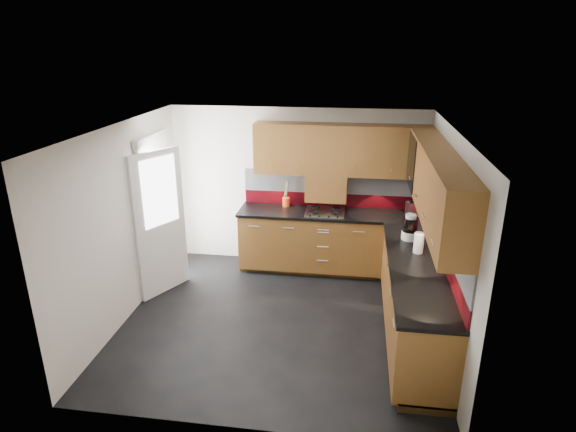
% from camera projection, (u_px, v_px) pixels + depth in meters
% --- Properties ---
extents(room, '(4.00, 3.80, 2.64)m').
position_uv_depth(room, '(278.00, 208.00, 5.50)').
color(room, black).
extents(base_cabinets, '(2.70, 3.20, 0.95)m').
position_uv_depth(base_cabinets, '(366.00, 269.00, 6.39)').
color(base_cabinets, brown).
rests_on(base_cabinets, room).
extents(countertop, '(2.72, 3.22, 0.04)m').
position_uv_depth(countertop, '(367.00, 236.00, 6.21)').
color(countertop, black).
rests_on(countertop, base_cabinets).
extents(backsplash, '(2.70, 3.20, 0.54)m').
position_uv_depth(backsplash, '(386.00, 210.00, 6.29)').
color(backsplash, maroon).
rests_on(backsplash, countertop).
extents(upper_cabinets, '(2.50, 3.20, 0.72)m').
position_uv_depth(upper_cabinets, '(386.00, 166.00, 5.94)').
color(upper_cabinets, brown).
rests_on(upper_cabinets, room).
extents(extractor_hood, '(0.60, 0.33, 0.40)m').
position_uv_depth(extractor_hood, '(326.00, 187.00, 7.03)').
color(extractor_hood, brown).
rests_on(extractor_hood, room).
extents(glass_cabinet, '(0.32, 0.80, 0.66)m').
position_uv_depth(glass_cabinet, '(423.00, 160.00, 6.14)').
color(glass_cabinet, black).
rests_on(glass_cabinet, room).
extents(back_door, '(0.42, 1.19, 2.04)m').
position_uv_depth(back_door, '(159.00, 216.00, 6.59)').
color(back_door, white).
rests_on(back_door, room).
extents(gas_hob, '(0.56, 0.50, 0.04)m').
position_uv_depth(gas_hob, '(325.00, 212.00, 6.99)').
color(gas_hob, silver).
rests_on(gas_hob, countertop).
extents(utensil_pot, '(0.11, 0.11, 0.39)m').
position_uv_depth(utensil_pot, '(286.00, 200.00, 7.24)').
color(utensil_pot, '#EB4216').
rests_on(utensil_pot, countertop).
extents(toaster, '(0.31, 0.24, 0.20)m').
position_uv_depth(toaster, '(416.00, 209.00, 6.87)').
color(toaster, silver).
rests_on(toaster, countertop).
extents(food_processor, '(0.20, 0.20, 0.33)m').
position_uv_depth(food_processor, '(410.00, 228.00, 6.01)').
color(food_processor, white).
rests_on(food_processor, countertop).
extents(paper_towel, '(0.15, 0.15, 0.25)m').
position_uv_depth(paper_towel, '(419.00, 243.00, 5.64)').
color(paper_towel, white).
rests_on(paper_towel, countertop).
extents(orange_cloth, '(0.16, 0.14, 0.02)m').
position_uv_depth(orange_cloth, '(409.00, 226.00, 6.48)').
color(orange_cloth, '#E74719').
rests_on(orange_cloth, countertop).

